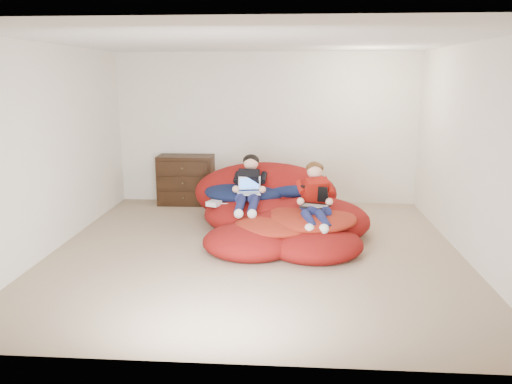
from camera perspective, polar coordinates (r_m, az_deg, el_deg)
name	(u,v)px	position (r m, az deg, el deg)	size (l,w,h in m)	color
room_shell	(256,234)	(6.16, -0.02, -4.81)	(5.10, 5.10, 2.77)	tan
dresser	(186,180)	(8.46, -7.99, 1.39)	(0.92, 0.52, 0.82)	black
beanbag_pile	(279,213)	(6.87, 2.63, -2.41)	(2.52, 2.48, 0.95)	maroon
cream_pillow	(252,177)	(7.55, -0.41, 1.71)	(0.47, 0.30, 0.30)	silver
older_boy	(249,184)	(6.83, -0.76, 0.95)	(0.34, 1.08, 0.68)	black
younger_boy	(315,195)	(6.42, 6.76, -0.30)	(0.41, 1.01, 0.72)	#9E150D
laptop_white	(249,189)	(6.76, -0.82, 0.36)	(0.34, 0.34, 0.22)	silver
laptop_black	(315,200)	(6.41, 6.76, -0.97)	(0.41, 0.46, 0.24)	black
power_adapter	(214,203)	(6.82, -4.83, -1.31)	(0.16, 0.16, 0.06)	silver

